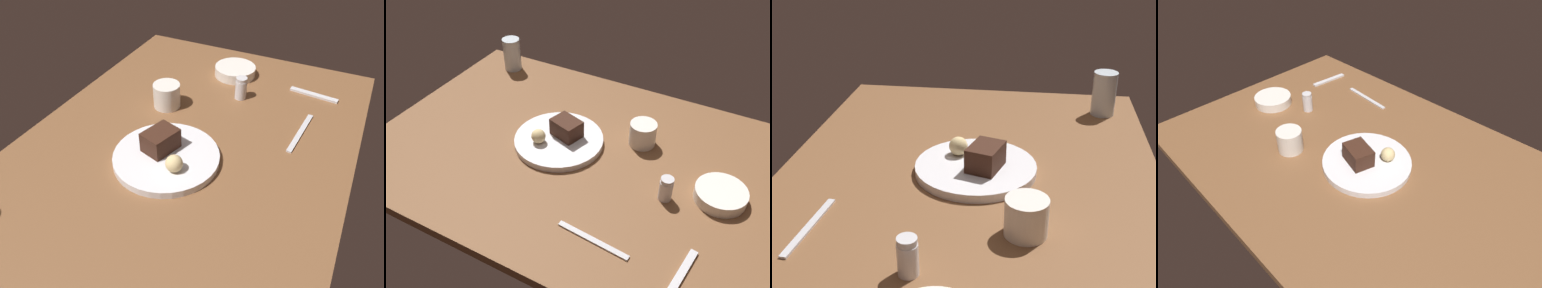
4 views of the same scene
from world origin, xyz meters
TOP-DOWN VIEW (x-y plane):
  - dining_table at (0.00, 0.00)cm, footprint 120.00×84.00cm
  - dessert_plate at (6.30, -1.46)cm, footprint 26.70×26.70cm
  - chocolate_cake_slice at (4.86, -3.72)cm, footprint 9.93×8.55cm
  - bread_roll at (10.56, 3.00)cm, footprint 4.24×4.24cm
  - salt_shaker at (-29.43, 5.30)cm, footprint 3.56×3.56cm
  - side_bowl at (-42.18, -1.21)cm, footprint 13.51×13.51cm
  - coffee_cup at (-15.80, -13.07)cm, footprint 7.96×7.96cm
  - dessert_spoon at (-40.35, 25.70)cm, footprint 3.58×15.11cm
  - butter_knife at (-19.21, 26.41)cm, footprint 19.05×3.06cm

SIDE VIEW (x-z plane):
  - dining_table at x=0.00cm, z-range 0.00..3.00cm
  - butter_knife at x=-19.21cm, z-range 3.00..3.50cm
  - dessert_spoon at x=-40.35cm, z-range 3.00..3.70cm
  - dessert_plate at x=6.30cm, z-range 3.00..4.92cm
  - side_bowl at x=-42.18cm, z-range 3.00..6.26cm
  - salt_shaker at x=-29.43cm, z-range 2.95..9.94cm
  - coffee_cup at x=-15.80cm, z-range 3.00..10.28cm
  - bread_roll at x=10.56cm, z-range 4.92..9.16cm
  - chocolate_cake_slice at x=4.86cm, z-range 4.92..10.32cm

